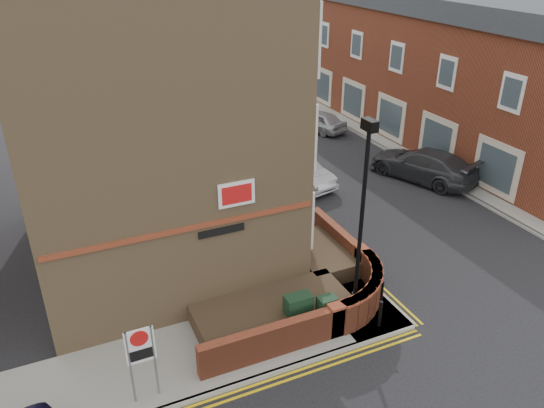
{
  "coord_description": "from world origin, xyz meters",
  "views": [
    {
      "loc": [
        -6.13,
        -9.79,
        10.66
      ],
      "look_at": [
        0.07,
        4.0,
        2.99
      ],
      "focal_mm": 35.0,
      "sensor_mm": 36.0,
      "label": 1
    }
  ],
  "objects": [
    {
      "name": "yellow_lines_side",
      "position": [
        -3.5,
        -0.25,
        0.01
      ],
      "size": [
        13.0,
        0.28,
        0.01
      ],
      "primitive_type": "cube",
      "color": "gold",
      "rests_on": "ground"
    },
    {
      "name": "tree_far",
      "position": [
        2.0,
        30.05,
        4.91
      ],
      "size": [
        3.81,
        3.81,
        7.0
      ],
      "color": "#382B1E",
      "rests_on": "pavement_main"
    },
    {
      "name": "yellow_lines_main",
      "position": [
        3.25,
        16.0,
        0.01
      ],
      "size": [
        0.28,
        32.0,
        0.01
      ],
      "primitive_type": "cube",
      "color": "gold",
      "rests_on": "ground"
    },
    {
      "name": "kerb_side",
      "position": [
        -3.5,
        0.0,
        0.06
      ],
      "size": [
        13.0,
        0.15,
        0.12
      ],
      "primitive_type": "cube",
      "color": "gray",
      "rests_on": "ground"
    },
    {
      "name": "silver_car_near",
      "position": [
        4.57,
        10.88,
        0.67
      ],
      "size": [
        2.37,
        4.31,
        1.35
      ],
      "primitive_type": "imported",
      "rotation": [
        0.0,
        0.0,
        0.24
      ],
      "color": "#BABAC2",
      "rests_on": "ground"
    },
    {
      "name": "red_car_main",
      "position": [
        5.0,
        17.53,
        0.68
      ],
      "size": [
        2.6,
        5.05,
        1.36
      ],
      "primitive_type": "imported",
      "rotation": [
        0.0,
        0.0,
        -0.07
      ],
      "color": "#8F340F",
      "rests_on": "ground"
    },
    {
      "name": "kerb_main_far",
      "position": [
        11.0,
        13.0,
        0.06
      ],
      "size": [
        0.15,
        40.0,
        0.12
      ],
      "primitive_type": "cube",
      "color": "gray",
      "rests_on": "ground"
    },
    {
      "name": "traffic_light_assembly",
      "position": [
        2.4,
        25.0,
        2.78
      ],
      "size": [
        0.2,
        0.16,
        4.2
      ],
      "color": "black",
      "rests_on": "pavement_main"
    },
    {
      "name": "tree_near",
      "position": [
        2.0,
        14.05,
        4.7
      ],
      "size": [
        3.64,
        3.65,
        6.7
      ],
      "color": "#382B1E",
      "rests_on": "pavement_main"
    },
    {
      "name": "bollard_near",
      "position": [
        2.0,
        0.4,
        0.57
      ],
      "size": [
        0.11,
        0.11,
        0.9
      ],
      "primitive_type": "cylinder",
      "color": "black",
      "rests_on": "pavement_corner"
    },
    {
      "name": "zone_sign",
      "position": [
        -5.0,
        0.5,
        1.64
      ],
      "size": [
        0.72,
        0.07,
        2.2
      ],
      "color": "slate",
      "rests_on": "pavement_corner"
    },
    {
      "name": "pavement_corner",
      "position": [
        -3.5,
        1.5,
        0.06
      ],
      "size": [
        13.0,
        3.0,
        0.12
      ],
      "primitive_type": "cube",
      "color": "gray",
      "rests_on": "ground"
    },
    {
      "name": "ground",
      "position": [
        0.0,
        0.0,
        0.0
      ],
      "size": [
        120.0,
        120.0,
        0.0
      ],
      "primitive_type": "plane",
      "color": "black",
      "rests_on": "ground"
    },
    {
      "name": "lamppost",
      "position": [
        1.6,
        1.2,
        3.34
      ],
      "size": [
        0.25,
        0.5,
        6.3
      ],
      "color": "black",
      "rests_on": "pavement_corner"
    },
    {
      "name": "silver_car_far",
      "position": [
        9.18,
        17.32,
        0.62
      ],
      "size": [
        2.58,
        3.94,
        1.25
      ],
      "primitive_type": "imported",
      "rotation": [
        0.0,
        0.0,
        3.47
      ],
      "color": "#9DA0A5",
      "rests_on": "ground"
    },
    {
      "name": "bollard_far",
      "position": [
        2.6,
        1.2,
        0.57
      ],
      "size": [
        0.11,
        0.11,
        0.9
      ],
      "primitive_type": "cylinder",
      "color": "black",
      "rests_on": "pavement_corner"
    },
    {
      "name": "utility_cabinet_small",
      "position": [
        0.5,
        1.0,
        0.67
      ],
      "size": [
        0.55,
        0.4,
        1.1
      ],
      "primitive_type": "cube",
      "color": "#16331A",
      "rests_on": "pavement_corner"
    },
    {
      "name": "garden_wall",
      "position": [
        0.0,
        2.5,
        0.0
      ],
      "size": [
        6.8,
        6.0,
        1.2
      ],
      "primitive_type": null,
      "color": "brown",
      "rests_on": "ground"
    },
    {
      "name": "pavement_far",
      "position": [
        13.0,
        13.0,
        0.06
      ],
      "size": [
        4.0,
        40.0,
        0.12
      ],
      "primitive_type": "cube",
      "color": "gray",
      "rests_on": "ground"
    },
    {
      "name": "corner_building",
      "position": [
        -2.84,
        8.0,
        6.23
      ],
      "size": [
        8.95,
        10.4,
        13.6
      ],
      "color": "#90714C",
      "rests_on": "ground"
    },
    {
      "name": "grey_car_far",
      "position": [
        10.29,
        8.85,
        0.77
      ],
      "size": [
        3.93,
        5.72,
        1.54
      ],
      "primitive_type": "imported",
      "rotation": [
        0.0,
        0.0,
        3.51
      ],
      "color": "#2F3034",
      "rests_on": "ground"
    },
    {
      "name": "tree_mid",
      "position": [
        2.0,
        22.05,
        5.2
      ],
      "size": [
        4.03,
        4.03,
        7.42
      ],
      "color": "#382B1E",
      "rests_on": "pavement_main"
    },
    {
      "name": "far_terrace",
      "position": [
        14.5,
        17.0,
        4.04
      ],
      "size": [
        5.4,
        30.4,
        8.0
      ],
      "color": "brown",
      "rests_on": "ground"
    },
    {
      "name": "pavement_main",
      "position": [
        2.0,
        16.0,
        0.06
      ],
      "size": [
        2.0,
        32.0,
        0.12
      ],
      "primitive_type": "cube",
      "color": "gray",
      "rests_on": "ground"
    },
    {
      "name": "kerb_main_near",
      "position": [
        3.0,
        16.0,
        0.06
      ],
      "size": [
        0.15,
        32.0,
        0.12
      ],
      "primitive_type": "cube",
      "color": "gray",
      "rests_on": "ground"
    },
    {
      "name": "utility_cabinet_large",
      "position": [
        -0.3,
        1.3,
        0.72
      ],
      "size": [
        0.8,
        0.45,
        1.2
      ],
      "primitive_type": "cube",
      "color": "#16331A",
      "rests_on": "pavement_corner"
    },
    {
      "name": "far_terrace_cream",
      "position": [
        14.5,
        38.0,
        4.05
      ],
      "size": [
        5.4,
        12.4,
        8.0
      ],
      "color": "beige",
      "rests_on": "ground"
    }
  ]
}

